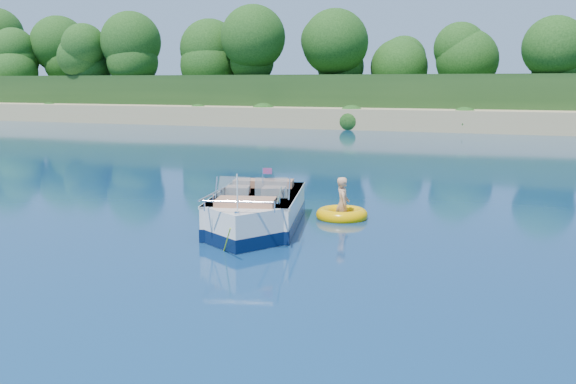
{
  "coord_description": "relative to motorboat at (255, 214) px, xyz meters",
  "views": [
    {
      "loc": [
        5.3,
        -10.73,
        3.4
      ],
      "look_at": [
        0.01,
        3.19,
        0.85
      ],
      "focal_mm": 40.0,
      "sensor_mm": 36.0,
      "label": 1
    }
  ],
  "objects": [
    {
      "name": "boy",
      "position": [
        1.58,
        1.89,
        -0.35
      ],
      "size": [
        0.62,
        0.84,
        1.5
      ],
      "primitive_type": "imported",
      "rotation": [
        0.0,
        -0.17,
        1.98
      ],
      "color": "tan",
      "rests_on": "ground"
    },
    {
      "name": "ground",
      "position": [
        0.64,
        -2.72,
        -0.35
      ],
      "size": [
        160.0,
        160.0,
        0.0
      ],
      "primitive_type": "plane",
      "color": "#0A1E46",
      "rests_on": "ground"
    },
    {
      "name": "shoreline",
      "position": [
        0.64,
        61.05,
        0.62
      ],
      "size": [
        170.0,
        59.0,
        6.0
      ],
      "color": "tan",
      "rests_on": "ground"
    },
    {
      "name": "treeline",
      "position": [
        0.68,
        38.3,
        5.19
      ],
      "size": [
        150.0,
        7.12,
        8.19
      ],
      "color": "black",
      "rests_on": "ground"
    },
    {
      "name": "tow_tube",
      "position": [
        1.56,
        1.9,
        -0.26
      ],
      "size": [
        1.35,
        1.35,
        0.35
      ],
      "rotation": [
        0.0,
        0.0,
        0.03
      ],
      "color": "#FFB200",
      "rests_on": "ground"
    },
    {
      "name": "motorboat",
      "position": [
        0.0,
        0.0,
        0.0
      ],
      "size": [
        2.77,
        5.35,
        1.82
      ],
      "rotation": [
        0.0,
        0.0,
        0.25
      ],
      "color": "silver",
      "rests_on": "ground"
    }
  ]
}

